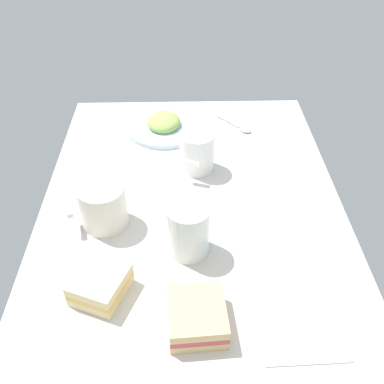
{
  "coord_description": "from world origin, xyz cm",
  "views": [
    {
      "loc": [
        72.16,
        -1.83,
        64.78
      ],
      "look_at": [
        0.0,
        0.0,
        5.0
      ],
      "focal_mm": 41.8,
      "sensor_mm": 36.0,
      "label": 1
    }
  ],
  "objects_px": {
    "sandwich_side": "(100,285)",
    "spoon": "(239,126)",
    "paper_napkin": "(299,326)",
    "sandwich_main": "(195,316)",
    "plate_of_food": "(164,125)",
    "coffee_mug_milky": "(197,151)",
    "coffee_mug_black": "(103,205)",
    "glass_of_milk": "(189,233)"
  },
  "relations": [
    {
      "from": "sandwich_side",
      "to": "spoon",
      "type": "bearing_deg",
      "value": 151.25
    },
    {
      "from": "paper_napkin",
      "to": "sandwich_main",
      "type": "bearing_deg",
      "value": -92.88
    },
    {
      "from": "sandwich_main",
      "to": "paper_napkin",
      "type": "xyz_separation_m",
      "value": [
        0.01,
        0.17,
        -0.02
      ]
    },
    {
      "from": "plate_of_food",
      "to": "paper_napkin",
      "type": "xyz_separation_m",
      "value": [
        0.61,
        0.23,
        -0.01
      ]
    },
    {
      "from": "coffee_mug_milky",
      "to": "spoon",
      "type": "distance_m",
      "value": 0.22
    },
    {
      "from": "coffee_mug_black",
      "to": "paper_napkin",
      "type": "xyz_separation_m",
      "value": [
        0.25,
        0.34,
        -0.05
      ]
    },
    {
      "from": "coffee_mug_black",
      "to": "coffee_mug_milky",
      "type": "xyz_separation_m",
      "value": [
        -0.18,
        0.19,
        0.0
      ]
    },
    {
      "from": "coffee_mug_black",
      "to": "paper_napkin",
      "type": "height_order",
      "value": "coffee_mug_black"
    },
    {
      "from": "coffee_mug_milky",
      "to": "spoon",
      "type": "height_order",
      "value": "coffee_mug_milky"
    },
    {
      "from": "sandwich_side",
      "to": "paper_napkin",
      "type": "relative_size",
      "value": 0.85
    },
    {
      "from": "glass_of_milk",
      "to": "paper_napkin",
      "type": "relative_size",
      "value": 0.77
    },
    {
      "from": "coffee_mug_black",
      "to": "spoon",
      "type": "bearing_deg",
      "value": 139.16
    },
    {
      "from": "plate_of_food",
      "to": "paper_napkin",
      "type": "relative_size",
      "value": 1.47
    },
    {
      "from": "coffee_mug_milky",
      "to": "glass_of_milk",
      "type": "xyz_separation_m",
      "value": [
        0.26,
        -0.02,
        -0.0
      ]
    },
    {
      "from": "coffee_mug_milky",
      "to": "paper_napkin",
      "type": "xyz_separation_m",
      "value": [
        0.43,
        0.15,
        -0.05
      ]
    },
    {
      "from": "coffee_mug_black",
      "to": "coffee_mug_milky",
      "type": "relative_size",
      "value": 1.17
    },
    {
      "from": "sandwich_main",
      "to": "spoon",
      "type": "xyz_separation_m",
      "value": [
        -0.6,
        0.13,
        -0.02
      ]
    },
    {
      "from": "coffee_mug_black",
      "to": "glass_of_milk",
      "type": "bearing_deg",
      "value": 64.58
    },
    {
      "from": "coffee_mug_black",
      "to": "spoon",
      "type": "xyz_separation_m",
      "value": [
        -0.36,
        0.31,
        -0.04
      ]
    },
    {
      "from": "plate_of_food",
      "to": "glass_of_milk",
      "type": "xyz_separation_m",
      "value": [
        0.43,
        0.06,
        0.03
      ]
    },
    {
      "from": "sandwich_main",
      "to": "glass_of_milk",
      "type": "distance_m",
      "value": 0.17
    },
    {
      "from": "coffee_mug_milky",
      "to": "glass_of_milk",
      "type": "height_order",
      "value": "glass_of_milk"
    },
    {
      "from": "coffee_mug_black",
      "to": "paper_napkin",
      "type": "distance_m",
      "value": 0.43
    },
    {
      "from": "coffee_mug_black",
      "to": "glass_of_milk",
      "type": "xyz_separation_m",
      "value": [
        0.08,
        0.17,
        -0.0
      ]
    },
    {
      "from": "plate_of_food",
      "to": "sandwich_main",
      "type": "relative_size",
      "value": 1.85
    },
    {
      "from": "coffee_mug_milky",
      "to": "glass_of_milk",
      "type": "bearing_deg",
      "value": -5.38
    },
    {
      "from": "glass_of_milk",
      "to": "spoon",
      "type": "xyz_separation_m",
      "value": [
        -0.44,
        0.14,
        -0.04
      ]
    },
    {
      "from": "glass_of_milk",
      "to": "sandwich_main",
      "type": "bearing_deg",
      "value": 2.68
    },
    {
      "from": "coffee_mug_black",
      "to": "plate_of_food",
      "type": "bearing_deg",
      "value": 162.66
    },
    {
      "from": "paper_napkin",
      "to": "coffee_mug_milky",
      "type": "bearing_deg",
      "value": -160.9
    },
    {
      "from": "sandwich_main",
      "to": "spoon",
      "type": "relative_size",
      "value": 1.05
    },
    {
      "from": "sandwich_main",
      "to": "paper_napkin",
      "type": "distance_m",
      "value": 0.17
    },
    {
      "from": "sandwich_side",
      "to": "coffee_mug_black",
      "type": "bearing_deg",
      "value": -174.98
    },
    {
      "from": "coffee_mug_black",
      "to": "sandwich_side",
      "type": "bearing_deg",
      "value": 5.02
    },
    {
      "from": "sandwich_side",
      "to": "glass_of_milk",
      "type": "xyz_separation_m",
      "value": [
        -0.1,
        0.15,
        0.02
      ]
    },
    {
      "from": "coffee_mug_black",
      "to": "coffee_mug_milky",
      "type": "bearing_deg",
      "value": 133.16
    },
    {
      "from": "plate_of_food",
      "to": "spoon",
      "type": "bearing_deg",
      "value": 90.94
    },
    {
      "from": "plate_of_food",
      "to": "paper_napkin",
      "type": "height_order",
      "value": "plate_of_food"
    },
    {
      "from": "glass_of_milk",
      "to": "paper_napkin",
      "type": "distance_m",
      "value": 0.25
    },
    {
      "from": "plate_of_food",
      "to": "spoon",
      "type": "height_order",
      "value": "plate_of_food"
    },
    {
      "from": "coffee_mug_black",
      "to": "spoon",
      "type": "height_order",
      "value": "coffee_mug_black"
    },
    {
      "from": "sandwich_side",
      "to": "glass_of_milk",
      "type": "bearing_deg",
      "value": 122.83
    }
  ]
}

